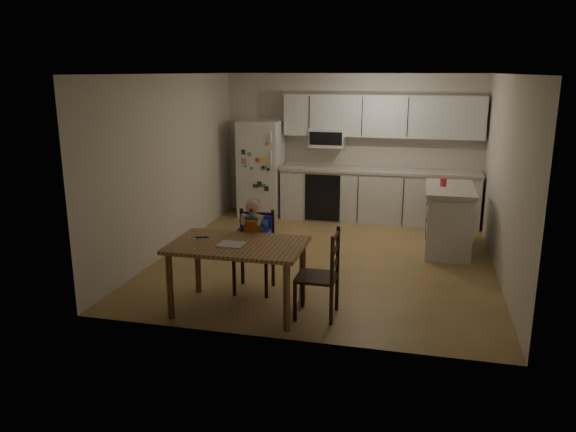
% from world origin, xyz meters
% --- Properties ---
extents(room, '(4.52, 5.01, 2.51)m').
position_xyz_m(room, '(0.00, 0.48, 1.25)').
color(room, olive).
rests_on(room, ground).
extents(refrigerator, '(0.72, 0.70, 1.70)m').
position_xyz_m(refrigerator, '(-1.55, 2.15, 0.85)').
color(refrigerator, silver).
rests_on(refrigerator, ground).
extents(kitchen_run, '(3.37, 0.62, 2.15)m').
position_xyz_m(kitchen_run, '(0.50, 2.24, 0.88)').
color(kitchen_run, silver).
rests_on(kitchen_run, ground).
extents(kitchen_island, '(0.67, 1.27, 0.94)m').
position_xyz_m(kitchen_island, '(1.65, 0.78, 0.47)').
color(kitchen_island, silver).
rests_on(kitchen_island, ground).
extents(red_cup, '(0.09, 0.09, 0.11)m').
position_xyz_m(red_cup, '(1.54, 0.83, 1.00)').
color(red_cup, red).
rests_on(red_cup, kitchen_island).
extents(dining_table, '(1.42, 0.91, 0.76)m').
position_xyz_m(dining_table, '(-0.62, -1.94, 0.66)').
color(dining_table, brown).
rests_on(dining_table, ground).
extents(napkin, '(0.27, 0.23, 0.01)m').
position_xyz_m(napkin, '(-0.67, -2.00, 0.77)').
color(napkin, '#B0B0B5').
rests_on(napkin, dining_table).
extents(toddler_spoon, '(0.12, 0.06, 0.02)m').
position_xyz_m(toddler_spoon, '(-1.08, -1.83, 0.77)').
color(toddler_spoon, '#2626C5').
rests_on(toddler_spoon, dining_table).
extents(chair_booster, '(0.44, 0.44, 1.12)m').
position_xyz_m(chair_booster, '(-0.62, -1.32, 0.67)').
color(chair_booster, black).
rests_on(chair_booster, ground).
extents(chair_side, '(0.42, 0.42, 0.95)m').
position_xyz_m(chair_side, '(0.32, -1.89, 0.54)').
color(chair_side, black).
rests_on(chair_side, ground).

